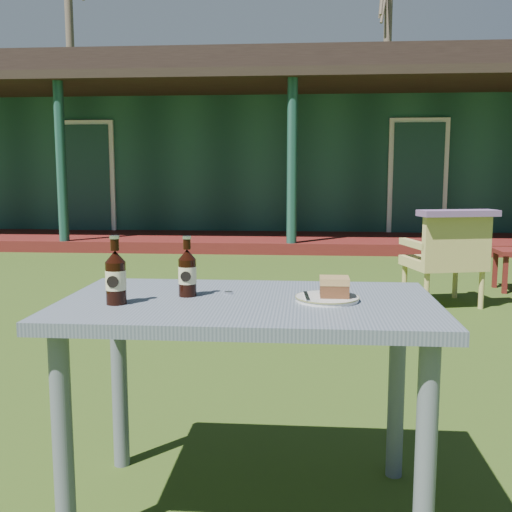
# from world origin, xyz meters

# --- Properties ---
(ground) EXTENTS (80.00, 80.00, 0.00)m
(ground) POSITION_xyz_m (0.00, 0.00, 0.00)
(ground) COLOR #334916
(pavilion) EXTENTS (15.80, 8.30, 3.45)m
(pavilion) POSITION_xyz_m (-0.00, 9.39, 1.61)
(pavilion) COLOR #194236
(pavilion) RESTS_ON ground
(tree_left) EXTENTS (0.28, 0.28, 10.50)m
(tree_left) POSITION_xyz_m (-8.00, 17.50, 5.25)
(tree_left) COLOR brown
(tree_left) RESTS_ON ground
(tree_mid) EXTENTS (0.28, 0.28, 9.50)m
(tree_mid) POSITION_xyz_m (3.00, 18.50, 4.75)
(tree_mid) COLOR brown
(tree_mid) RESTS_ON ground
(cafe_table) EXTENTS (1.20, 0.70, 0.72)m
(cafe_table) POSITION_xyz_m (0.00, -1.60, 0.62)
(cafe_table) COLOR slate
(cafe_table) RESTS_ON ground
(plate) EXTENTS (0.20, 0.20, 0.01)m
(plate) POSITION_xyz_m (0.25, -1.60, 0.73)
(plate) COLOR silver
(plate) RESTS_ON cafe_table
(cake_slice) EXTENTS (0.09, 0.09, 0.06)m
(cake_slice) POSITION_xyz_m (0.27, -1.59, 0.77)
(cake_slice) COLOR #57321B
(cake_slice) RESTS_ON plate
(fork) EXTENTS (0.02, 0.14, 0.00)m
(fork) POSITION_xyz_m (0.19, -1.61, 0.74)
(fork) COLOR silver
(fork) RESTS_ON plate
(cola_bottle_near) EXTENTS (0.06, 0.06, 0.20)m
(cola_bottle_near) POSITION_xyz_m (-0.21, -1.56, 0.80)
(cola_bottle_near) COLOR black
(cola_bottle_near) RESTS_ON cafe_table
(cola_bottle_far) EXTENTS (0.06, 0.07, 0.21)m
(cola_bottle_far) POSITION_xyz_m (-0.40, -1.70, 0.81)
(cola_bottle_far) COLOR black
(cola_bottle_far) RESTS_ON cafe_table
(bottle_cap) EXTENTS (0.03, 0.03, 0.01)m
(bottle_cap) POSITION_xyz_m (-0.08, -1.51, 0.72)
(bottle_cap) COLOR silver
(bottle_cap) RESTS_ON cafe_table
(armchair_left) EXTENTS (0.69, 0.66, 0.78)m
(armchair_left) POSITION_xyz_m (1.38, 1.64, 0.44)
(armchair_left) COLOR tan
(armchair_left) RESTS_ON ground
(floral_throw) EXTENTS (0.67, 0.35, 0.05)m
(floral_throw) POSITION_xyz_m (1.42, 1.48, 0.80)
(floral_throw) COLOR #6D4D7A
(floral_throw) RESTS_ON armchair_left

